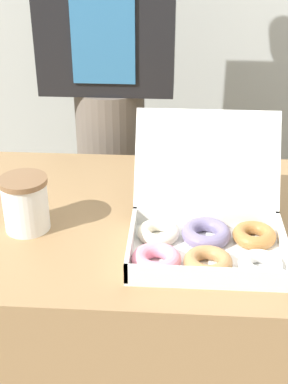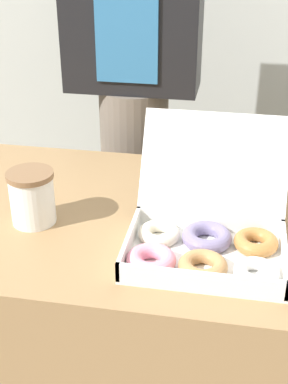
{
  "view_description": "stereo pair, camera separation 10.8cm",
  "coord_description": "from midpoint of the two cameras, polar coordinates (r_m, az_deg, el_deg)",
  "views": [
    {
      "loc": [
        0.02,
        -1.07,
        1.41
      ],
      "look_at": [
        -0.04,
        -0.12,
        0.9
      ],
      "focal_mm": 50.0,
      "sensor_mm": 36.0,
      "label": 1
    },
    {
      "loc": [
        0.13,
        -1.06,
        1.41
      ],
      "look_at": [
        -0.04,
        -0.12,
        0.9
      ],
      "focal_mm": 50.0,
      "sensor_mm": 36.0,
      "label": 2
    }
  ],
  "objects": [
    {
      "name": "donut_box",
      "position": [
        1.11,
        3.84,
        -4.54
      ],
      "size": [
        0.33,
        0.34,
        0.24
      ],
      "color": "white",
      "rests_on": "table"
    },
    {
      "name": "coffee_cup",
      "position": [
        1.21,
        -15.05,
        -1.25
      ],
      "size": [
        0.1,
        0.1,
        0.12
      ],
      "color": "white",
      "rests_on": "table"
    },
    {
      "name": "table",
      "position": [
        1.48,
        -0.3,
        -15.64
      ],
      "size": [
        1.14,
        0.68,
        0.78
      ],
      "color": "#99754C",
      "rests_on": "ground_plane"
    },
    {
      "name": "person_customer",
      "position": [
        1.7,
        -5.61,
        11.23
      ],
      "size": [
        0.4,
        0.22,
        1.69
      ],
      "color": "#665B51",
      "rests_on": "ground_plane"
    }
  ]
}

